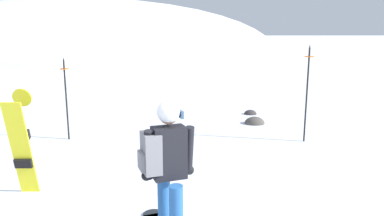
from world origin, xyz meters
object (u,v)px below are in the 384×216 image
object	(u,v)px
spare_snowboard	(22,144)
piste_marker_near	(307,87)
rock_mid	(250,114)
snowboarder_main	(167,172)
piste_marker_far	(66,93)
rock_dark	(254,124)

from	to	relation	value
spare_snowboard	piste_marker_near	size ratio (longest dim) A/B	0.75
rock_mid	piste_marker_near	bearing A→B (deg)	-74.45
snowboarder_main	piste_marker_near	size ratio (longest dim) A/B	0.82
spare_snowboard	rock_mid	xyz separation A→B (m)	(4.26, 5.49, -0.82)
snowboarder_main	piste_marker_far	xyz separation A→B (m)	(-2.49, 4.34, 0.15)
rock_dark	rock_mid	world-z (taller)	rock_dark
snowboarder_main	piste_marker_near	world-z (taller)	piste_marker_near
rock_mid	spare_snowboard	bearing A→B (deg)	-127.77
rock_dark	rock_mid	size ratio (longest dim) A/B	1.43
piste_marker_far	rock_dark	bearing A→B (deg)	17.28
rock_mid	rock_dark	bearing A→B (deg)	-93.50
spare_snowboard	rock_dark	distance (m)	6.10
spare_snowboard	piste_marker_far	distance (m)	2.99
snowboarder_main	rock_dark	world-z (taller)	snowboarder_main
piste_marker_far	rock_dark	size ratio (longest dim) A/B	3.50
rock_mid	snowboarder_main	bearing A→B (deg)	-106.68
piste_marker_near	rock_dark	bearing A→B (deg)	117.35
spare_snowboard	piste_marker_near	distance (m)	5.74
piste_marker_far	rock_dark	distance (m)	4.81
snowboarder_main	piste_marker_near	bearing A→B (deg)	55.71
piste_marker_near	rock_mid	size ratio (longest dim) A/B	5.77
rock_dark	rock_mid	xyz separation A→B (m)	(0.07, 1.13, 0.00)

